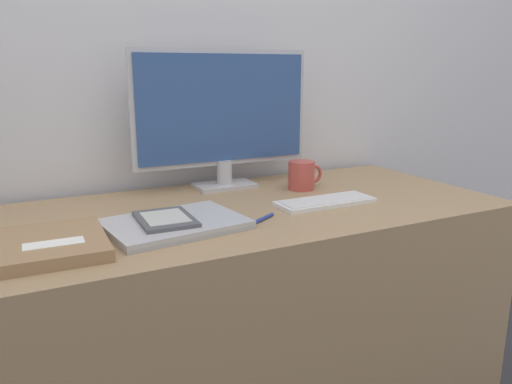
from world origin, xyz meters
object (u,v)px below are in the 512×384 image
at_px(monitor, 223,114).
at_px(keyboard, 325,202).
at_px(notebook, 53,244).
at_px(pen, 258,221).
at_px(ereader, 165,219).
at_px(coffee_mug, 302,175).
at_px(laptop, 175,224).

bearing_deg(monitor, keyboard, -61.71).
bearing_deg(notebook, keyboard, 3.78).
bearing_deg(pen, monitor, 78.98).
xyz_separation_m(ereader, coffee_mug, (0.49, 0.19, 0.02)).
distance_m(laptop, ereader, 0.03).
bearing_deg(monitor, notebook, -146.19).
bearing_deg(keyboard, notebook, -176.22).
relative_size(monitor, pen, 4.70).
relative_size(laptop, notebook, 1.32).
distance_m(ereader, coffee_mug, 0.53).
height_order(monitor, coffee_mug, monitor).
bearing_deg(laptop, keyboard, 2.31).
distance_m(monitor, notebook, 0.67).
bearing_deg(coffee_mug, monitor, 146.95).
xyz_separation_m(notebook, coffee_mug, (0.73, 0.22, 0.03)).
bearing_deg(monitor, ereader, -131.35).
xyz_separation_m(keyboard, laptop, (-0.43, -0.02, 0.00)).
height_order(coffee_mug, pen, coffee_mug).
height_order(laptop, pen, laptop).
height_order(keyboard, notebook, notebook).
height_order(notebook, coffee_mug, coffee_mug).
bearing_deg(notebook, ereader, 7.17).
xyz_separation_m(keyboard, ereader, (-0.45, -0.02, 0.02)).
bearing_deg(keyboard, coffee_mug, 78.78).
bearing_deg(coffee_mug, keyboard, -101.22).
bearing_deg(ereader, pen, -14.09).
height_order(ereader, pen, ereader).
height_order(laptop, coffee_mug, coffee_mug).
height_order(keyboard, pen, keyboard).
xyz_separation_m(ereader, notebook, (-0.25, -0.03, -0.01)).
distance_m(coffee_mug, pen, 0.37).
bearing_deg(notebook, laptop, 6.17).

